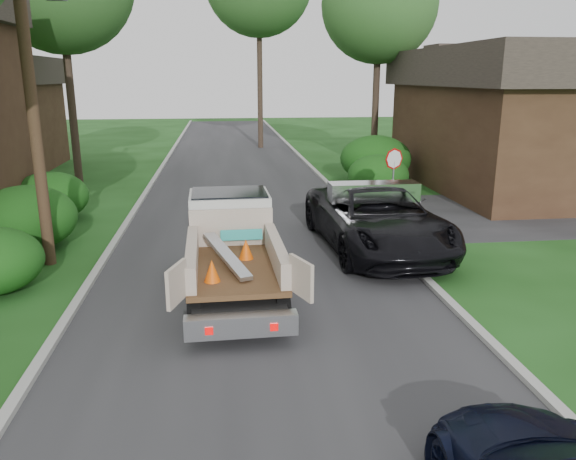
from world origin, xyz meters
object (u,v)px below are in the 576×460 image
(house_right, at_px, (531,117))
(flatbed_truck, at_px, (232,239))
(black_pickup, at_px, (377,218))
(stop_sign, at_px, (394,168))
(utility_pole, at_px, (28,65))
(tree_right_far, at_px, (380,4))

(house_right, height_order, flatbed_truck, house_right)
(black_pickup, bearing_deg, flatbed_truck, -153.23)
(stop_sign, bearing_deg, utility_pole, -159.38)
(utility_pole, bearing_deg, black_pickup, 1.99)
(black_pickup, bearing_deg, tree_right_far, 71.94)
(tree_right_far, bearing_deg, black_pickup, -104.86)
(stop_sign, height_order, utility_pole, utility_pole)
(utility_pole, distance_m, house_right, 20.66)
(utility_pole, bearing_deg, flatbed_truck, -23.70)
(flatbed_truck, relative_size, black_pickup, 0.84)
(utility_pole, height_order, tree_right_far, tree_right_far)
(stop_sign, relative_size, tree_right_far, 0.22)
(house_right, bearing_deg, flatbed_truck, -140.74)
(stop_sign, distance_m, flatbed_truck, 8.50)
(utility_pole, bearing_deg, tree_right_far, 49.16)
(tree_right_far, xyz_separation_m, flatbed_truck, (-8.14, -17.15, -7.34))
(stop_sign, bearing_deg, flatbed_truck, -133.52)
(utility_pole, relative_size, black_pickup, 1.50)
(house_right, relative_size, tree_right_far, 1.13)
(stop_sign, height_order, tree_right_far, tree_right_far)
(stop_sign, distance_m, tree_right_far, 13.08)
(stop_sign, xyz_separation_m, black_pickup, (-1.60, -3.70, -0.85))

